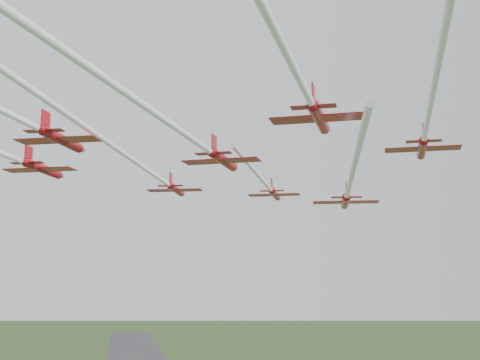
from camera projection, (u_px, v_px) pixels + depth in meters
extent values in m
cylinder|color=#A00D16|center=(275.00, 194.00, 109.83)|extent=(3.77, 7.99, 1.05)
cone|color=#A00D16|center=(278.00, 198.00, 114.60)|extent=(1.58, 1.98, 1.05)
cone|color=#A00D16|center=(271.00, 190.00, 105.33)|extent=(1.29, 1.40, 0.96)
ellipsoid|color=black|center=(276.00, 194.00, 111.75)|extent=(0.69, 0.99, 0.31)
cube|color=#A00D16|center=(274.00, 195.00, 109.05)|extent=(8.75, 5.22, 0.10)
cube|color=#A00D16|center=(272.00, 191.00, 106.21)|extent=(3.98, 2.39, 0.08)
cube|color=#A00D16|center=(272.00, 184.00, 106.57)|extent=(0.68, 1.65, 1.91)
cylinder|color=white|center=(255.00, 171.00, 89.13)|extent=(11.63, 30.53, 0.57)
cylinder|color=#A00D16|center=(176.00, 189.00, 97.51)|extent=(3.23, 7.60, 0.99)
cone|color=#A00D16|center=(183.00, 194.00, 102.04)|extent=(1.43, 1.84, 0.99)
cone|color=#A00D16|center=(169.00, 185.00, 93.24)|extent=(1.18, 1.30, 0.90)
ellipsoid|color=black|center=(179.00, 189.00, 99.33)|extent=(0.62, 0.93, 0.29)
cube|color=#A00D16|center=(175.00, 190.00, 96.76)|extent=(8.26, 4.60, 0.09)
cube|color=#A00D16|center=(170.00, 186.00, 94.07)|extent=(3.76, 2.11, 0.07)
cube|color=#A00D16|center=(171.00, 179.00, 94.41)|extent=(0.57, 1.57, 1.80)
cylinder|color=white|center=(110.00, 144.00, 67.74)|extent=(15.77, 48.96, 0.54)
cylinder|color=#A00D16|center=(345.00, 201.00, 91.15)|extent=(3.53, 8.41, 1.10)
cone|color=#A00D16|center=(344.00, 206.00, 96.17)|extent=(1.57, 2.04, 1.10)
cone|color=#A00D16|center=(347.00, 196.00, 86.42)|extent=(1.30, 1.43, 1.00)
ellipsoid|color=black|center=(345.00, 200.00, 93.16)|extent=(0.68, 1.03, 0.32)
cube|color=#A00D16|center=(346.00, 202.00, 90.33)|extent=(9.14, 5.05, 0.10)
cube|color=#A00D16|center=(346.00, 197.00, 87.35)|extent=(4.16, 2.31, 0.08)
cube|color=#A00D16|center=(346.00, 189.00, 87.73)|extent=(0.62, 1.74, 1.99)
cylinder|color=white|center=(355.00, 165.00, 64.97)|extent=(13.12, 41.02, 0.60)
cylinder|color=#A00D16|center=(43.00, 169.00, 78.41)|extent=(3.87, 7.92, 1.05)
cone|color=#A00D16|center=(62.00, 176.00, 83.15)|extent=(1.59, 1.97, 1.05)
cone|color=#A00D16|center=(23.00, 161.00, 73.94)|extent=(1.30, 1.41, 0.95)
ellipsoid|color=black|center=(51.00, 169.00, 80.31)|extent=(0.70, 0.99, 0.30)
cube|color=#A00D16|center=(40.00, 170.00, 77.63)|extent=(8.70, 5.30, 0.10)
cube|color=#A00D16|center=(27.00, 163.00, 74.82)|extent=(3.96, 2.43, 0.08)
cube|color=#A00D16|center=(29.00, 154.00, 75.18)|extent=(0.70, 1.63, 1.90)
cylinder|color=#A00D16|center=(223.00, 160.00, 76.21)|extent=(4.54, 8.18, 1.10)
cone|color=#A00D16|center=(235.00, 168.00, 81.12)|extent=(1.75, 2.09, 1.10)
cone|color=#A00D16|center=(211.00, 152.00, 71.58)|extent=(1.41, 1.51, 1.00)
ellipsoid|color=black|center=(228.00, 160.00, 78.18)|extent=(0.78, 1.04, 0.32)
cube|color=#A00D16|center=(222.00, 161.00, 75.40)|extent=(9.08, 6.03, 0.10)
cube|color=#A00D16|center=(214.00, 153.00, 72.49)|extent=(4.13, 2.76, 0.08)
cube|color=#A00D16|center=(214.00, 144.00, 72.86)|extent=(0.84, 1.68, 2.00)
cylinder|color=white|center=(117.00, 87.00, 49.08)|extent=(19.75, 42.09, 0.60)
cylinder|color=#A00D16|center=(422.00, 148.00, 70.63)|extent=(3.81, 7.27, 0.97)
cone|color=#A00D16|center=(421.00, 157.00, 74.99)|extent=(1.51, 1.84, 0.97)
cone|color=#A00D16|center=(424.00, 139.00, 66.52)|extent=(1.22, 1.32, 0.88)
ellipsoid|color=black|center=(421.00, 149.00, 72.38)|extent=(0.67, 0.91, 0.28)
cube|color=#A00D16|center=(423.00, 149.00, 69.91)|extent=(8.03, 5.13, 0.09)
cube|color=#A00D16|center=(424.00, 141.00, 67.33)|extent=(3.66, 2.35, 0.07)
cube|color=#A00D16|center=(423.00, 132.00, 67.66)|extent=(0.70, 1.49, 1.76)
cylinder|color=white|center=(437.00, 73.00, 46.43)|extent=(16.41, 37.80, 0.53)
cylinder|color=#A00D16|center=(62.00, 140.00, 62.40)|extent=(3.64, 7.41, 0.98)
cone|color=#A00D16|center=(82.00, 150.00, 66.84)|extent=(1.49, 1.85, 0.98)
cone|color=#A00D16|center=(40.00, 129.00, 58.23)|extent=(1.22, 1.32, 0.89)
ellipsoid|color=black|center=(70.00, 140.00, 64.18)|extent=(0.65, 0.92, 0.28)
cube|color=#A00D16|center=(58.00, 140.00, 61.68)|extent=(8.14, 4.98, 0.09)
cube|color=#A00D16|center=(44.00, 131.00, 59.04)|extent=(3.70, 2.28, 0.07)
cube|color=#A00D16|center=(46.00, 121.00, 59.38)|extent=(0.66, 1.53, 1.78)
cylinder|color=#A00D16|center=(319.00, 118.00, 62.44)|extent=(4.49, 8.26, 1.11)
cone|color=#A00D16|center=(326.00, 131.00, 67.40)|extent=(1.75, 2.10, 1.11)
cone|color=#A00D16|center=(312.00, 104.00, 57.78)|extent=(1.41, 1.51, 1.01)
ellipsoid|color=black|center=(322.00, 119.00, 64.43)|extent=(0.77, 1.04, 0.32)
cube|color=#A00D16|center=(318.00, 119.00, 61.63)|extent=(9.14, 5.99, 0.10)
cube|color=#A00D16|center=(314.00, 107.00, 58.69)|extent=(4.16, 2.74, 0.08)
cube|color=#A00D16|center=(314.00, 95.00, 59.07)|extent=(0.83, 1.69, 2.01)
cylinder|color=white|center=(260.00, 0.00, 37.22)|extent=(17.57, 38.47, 0.60)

